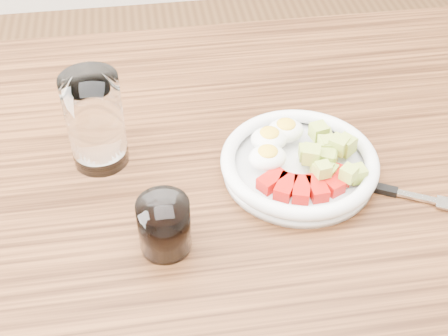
# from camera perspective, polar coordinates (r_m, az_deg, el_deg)

# --- Properties ---
(dining_table) EXTENTS (1.50, 0.90, 0.77)m
(dining_table) POSITION_cam_1_polar(r_m,az_deg,el_deg) (0.95, 0.69, -6.09)
(dining_table) COLOR brown
(dining_table) RESTS_ON ground
(bowl) EXTENTS (0.23, 0.23, 0.06)m
(bowl) POSITION_cam_1_polar(r_m,az_deg,el_deg) (0.90, 6.92, 0.60)
(bowl) COLOR white
(bowl) RESTS_ON dining_table
(fork) EXTENTS (0.19, 0.11, 0.01)m
(fork) POSITION_cam_1_polar(r_m,az_deg,el_deg) (0.90, 14.22, -1.88)
(fork) COLOR black
(fork) RESTS_ON dining_table
(water_glass) EXTENTS (0.08, 0.08, 0.14)m
(water_glass) POSITION_cam_1_polar(r_m,az_deg,el_deg) (0.90, -11.71, 4.24)
(water_glass) COLOR white
(water_glass) RESTS_ON dining_table
(coffee_glass) EXTENTS (0.07, 0.07, 0.08)m
(coffee_glass) POSITION_cam_1_polar(r_m,az_deg,el_deg) (0.79, -5.48, -5.30)
(coffee_glass) COLOR white
(coffee_glass) RESTS_ON dining_table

